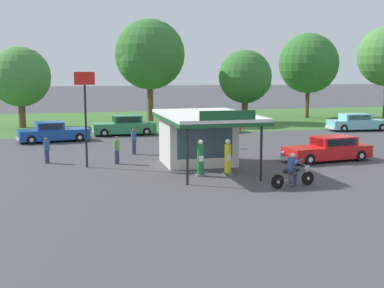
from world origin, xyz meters
The scene contains 20 objects.
ground_plane centered at (0.00, 0.00, 0.00)m, with size 300.00×300.00×0.00m, color #424247.
grass_verge_strip centered at (0.00, 30.00, 0.00)m, with size 120.00×24.00×0.01m, color #3D6B2D.
service_station_kiosk centered at (0.58, 3.76, 1.78)m, with size 4.55×7.51×3.47m.
gas_pump_nearside centered at (-0.14, 0.83, 0.85)m, with size 0.44×0.44×1.86m.
gas_pump_offside centered at (1.31, 0.83, 0.84)m, with size 0.44×0.44×1.84m.
motorcycle_with_rider centered at (3.34, -2.52, 0.65)m, with size 2.29×0.76×1.58m.
featured_classic_sedan centered at (8.32, 3.29, 0.67)m, with size 5.60×2.47×1.44m.
parked_car_back_row_left centered at (18.39, 16.64, 0.69)m, with size 5.57×2.19×1.50m.
parked_car_back_row_far_right centered at (-7.64, 15.70, 0.67)m, with size 5.53×2.79×1.49m.
parked_car_back_row_right centered at (5.40, 18.27, 0.66)m, with size 5.04×2.25×1.48m.
parked_car_back_row_far_left centered at (-1.97, 18.41, 0.74)m, with size 5.27×2.10×1.62m.
bystander_strolling_foreground centered at (-3.91, 5.21, 0.84)m, with size 0.35×0.35×1.58m.
bystander_leaning_by_kiosk centered at (3.27, 9.78, 0.93)m, with size 0.38×0.38×1.72m.
bystander_chatting_near_pumps centered at (-7.79, 6.41, 0.78)m, with size 0.34×0.34×1.49m.
bystander_admiring_sedan centered at (-2.52, 8.42, 0.87)m, with size 0.34×0.34×1.65m.
tree_oak_far_right centered at (19.54, 28.89, 6.02)m, with size 6.59×6.59×9.33m.
tree_oak_right centered at (11.12, 25.46, 4.56)m, with size 5.35×5.35×7.31m.
tree_oak_centre centered at (1.46, 27.39, 6.68)m, with size 6.97×6.97×10.33m.
tree_oak_left centered at (-10.48, 25.98, 4.61)m, with size 5.48×5.48×7.43m.
roadside_pole_sign centered at (-5.62, 4.60, 3.53)m, with size 1.10×0.12×5.22m.
Camera 1 is at (-6.65, -23.96, 5.33)m, focal length 48.31 mm.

